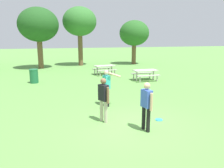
{
  "coord_description": "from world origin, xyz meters",
  "views": [
    {
      "loc": [
        -2.76,
        -6.73,
        3.05
      ],
      "look_at": [
        0.06,
        2.5,
        1.0
      ],
      "focal_mm": 35.11,
      "sensor_mm": 36.0,
      "label": 1
    }
  ],
  "objects": [
    {
      "name": "frisbee",
      "position": [
        1.22,
        0.21,
        0.01
      ],
      "size": [
        0.27,
        0.27,
        0.03
      ],
      "primitive_type": "cylinder",
      "color": "#2D9EDB",
      "rests_on": "ground"
    },
    {
      "name": "ground_plane",
      "position": [
        0.0,
        0.0,
        0.0
      ],
      "size": [
        120.0,
        120.0,
        0.0
      ],
      "primitive_type": "plane",
      "color": "#609947"
    },
    {
      "name": "tree_back_left",
      "position": [
        7.22,
        17.16,
        3.52
      ],
      "size": [
        3.39,
        3.39,
        5.01
      ],
      "color": "brown",
      "rests_on": "ground"
    },
    {
      "name": "picnic_table_near",
      "position": [
        4.13,
        7.54,
        0.56
      ],
      "size": [
        1.7,
        1.42,
        0.77
      ],
      "color": "beige",
      "rests_on": "ground"
    },
    {
      "name": "person_bystander",
      "position": [
        -0.82,
        0.67,
        0.94
      ],
      "size": [
        0.35,
        0.57,
        1.64
      ],
      "color": "#B7AD93",
      "rests_on": "ground"
    },
    {
      "name": "person_thrower",
      "position": [
        -0.18,
        2.51,
        0.96
      ],
      "size": [
        0.74,
        0.6,
        1.64
      ],
      "color": "black",
      "rests_on": "ground"
    },
    {
      "name": "person_catcher",
      "position": [
        0.32,
        -0.5,
        0.94
      ],
      "size": [
        0.28,
        0.6,
        1.64
      ],
      "color": "black",
      "rests_on": "ground"
    },
    {
      "name": "picnic_table_far",
      "position": [
        1.97,
        10.89,
        0.56
      ],
      "size": [
        1.91,
        1.67,
        0.77
      ],
      "color": "#B2ADA3",
      "rests_on": "ground"
    },
    {
      "name": "tree_far_right",
      "position": [
        -3.18,
        16.44,
        4.25
      ],
      "size": [
        3.9,
        3.9,
        5.96
      ],
      "color": "brown",
      "rests_on": "ground"
    },
    {
      "name": "tree_slender_mid",
      "position": [
        1.06,
        17.74,
        4.71
      ],
      "size": [
        3.65,
        3.65,
        6.32
      ],
      "color": "brown",
      "rests_on": "ground"
    },
    {
      "name": "trash_can_beside_table",
      "position": [
        -3.56,
        8.91,
        0.48
      ],
      "size": [
        0.59,
        0.59,
        0.96
      ],
      "color": "#1E663D",
      "rests_on": "ground"
    }
  ]
}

